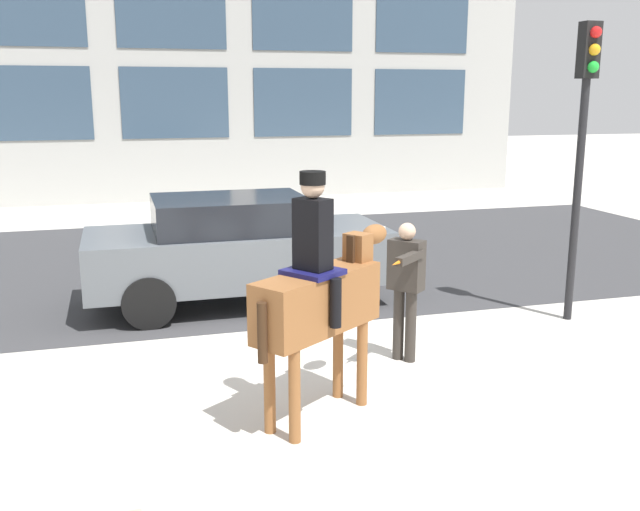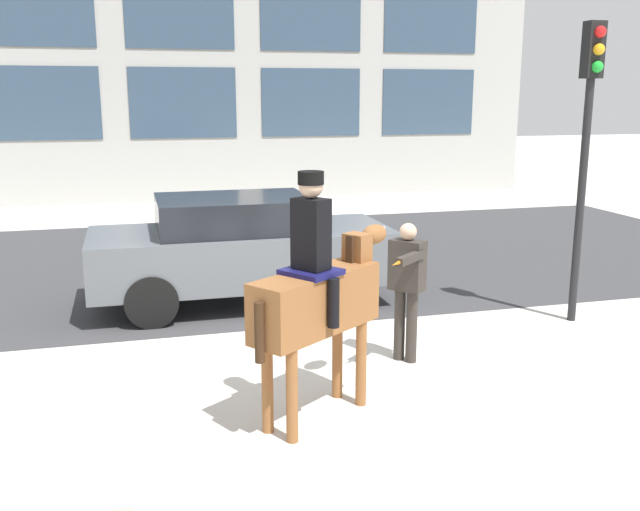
{
  "view_description": "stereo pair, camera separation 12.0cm",
  "coord_description": "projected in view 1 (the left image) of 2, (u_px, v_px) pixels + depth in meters",
  "views": [
    {
      "loc": [
        -1.76,
        -8.51,
        3.11
      ],
      "look_at": [
        0.28,
        -1.36,
        1.42
      ],
      "focal_mm": 40.0,
      "sensor_mm": 36.0,
      "label": 1
    },
    {
      "loc": [
        -1.65,
        -8.54,
        3.11
      ],
      "look_at": [
        0.28,
        -1.36,
        1.42
      ],
      "focal_mm": 40.0,
      "sensor_mm": 36.0,
      "label": 2
    }
  ],
  "objects": [
    {
      "name": "ground_plane",
      "position": [
        270.0,
        342.0,
        9.14
      ],
      "size": [
        80.0,
        80.0,
        0.0
      ],
      "primitive_type": "plane",
      "color": "beige"
    },
    {
      "name": "road_surface",
      "position": [
        218.0,
        261.0,
        13.59
      ],
      "size": [
        21.74,
        8.5,
        0.01
      ],
      "color": "#38383A",
      "rests_on": "ground_plane"
    },
    {
      "name": "mounted_horse_lead",
      "position": [
        320.0,
        294.0,
        6.77
      ],
      "size": [
        1.68,
        1.31,
        2.43
      ],
      "rotation": [
        0.0,
        0.0,
        0.61
      ],
      "color": "brown",
      "rests_on": "ground_plane"
    },
    {
      "name": "pedestrian_bystander",
      "position": [
        406.0,
        281.0,
        8.3
      ],
      "size": [
        0.65,
        0.84,
        1.67
      ],
      "rotation": [
        0.0,
        0.0,
        -2.43
      ],
      "color": "#332D28",
      "rests_on": "ground_plane"
    },
    {
      "name": "street_car_near_lane",
      "position": [
        237.0,
        248.0,
        10.66
      ],
      "size": [
        4.43,
        1.92,
        1.63
      ],
      "color": "#51565B",
      "rests_on": "ground_plane"
    },
    {
      "name": "traffic_light",
      "position": [
        583.0,
        125.0,
        9.48
      ],
      "size": [
        0.24,
        0.29,
        4.03
      ],
      "color": "black",
      "rests_on": "ground_plane"
    }
  ]
}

